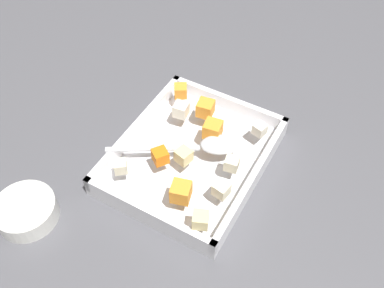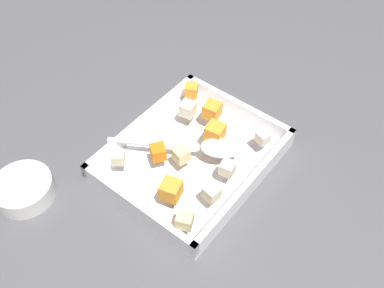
% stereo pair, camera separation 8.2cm
% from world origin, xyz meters
% --- Properties ---
extents(ground_plane, '(4.00, 4.00, 0.00)m').
position_xyz_m(ground_plane, '(0.00, 0.00, 0.00)').
color(ground_plane, '#4C4C51').
extents(baking_dish, '(0.33, 0.27, 0.05)m').
position_xyz_m(baking_dish, '(-0.01, -0.01, 0.01)').
color(baking_dish, silver).
rests_on(baking_dish, ground_plane).
extents(carrot_chunk_corner_ne, '(0.04, 0.04, 0.03)m').
position_xyz_m(carrot_chunk_corner_ne, '(0.04, -0.03, 0.06)').
color(carrot_chunk_corner_ne, orange).
rests_on(carrot_chunk_corner_ne, baking_dish).
extents(carrot_chunk_corner_sw, '(0.04, 0.04, 0.03)m').
position_xyz_m(carrot_chunk_corner_sw, '(-0.07, 0.03, 0.06)').
color(carrot_chunk_corner_sw, orange).
rests_on(carrot_chunk_corner_sw, baking_dish).
extents(carrot_chunk_center, '(0.04, 0.04, 0.03)m').
position_xyz_m(carrot_chunk_center, '(0.10, 0.08, 0.06)').
color(carrot_chunk_center, orange).
rests_on(carrot_chunk_center, baking_dish).
extents(carrot_chunk_heap_side, '(0.04, 0.04, 0.03)m').
position_xyz_m(carrot_chunk_heap_side, '(-0.12, -0.05, 0.06)').
color(carrot_chunk_heap_side, orange).
rests_on(carrot_chunk_heap_side, baking_dish).
extents(carrot_chunk_near_spoon, '(0.04, 0.04, 0.03)m').
position_xyz_m(carrot_chunk_near_spoon, '(0.08, 0.01, 0.06)').
color(carrot_chunk_near_spoon, orange).
rests_on(carrot_chunk_near_spoon, baking_dish).
extents(potato_chunk_front_center, '(0.03, 0.03, 0.03)m').
position_xyz_m(potato_chunk_front_center, '(-0.15, -0.10, 0.06)').
color(potato_chunk_front_center, '#E0CC89').
rests_on(potato_chunk_front_center, baking_dish).
extents(potato_chunk_corner_nw, '(0.03, 0.03, 0.03)m').
position_xyz_m(potato_chunk_corner_nw, '(-0.04, -0.01, 0.06)').
color(potato_chunk_corner_nw, '#E0CC89').
rests_on(potato_chunk_corner_nw, baking_dish).
extents(potato_chunk_far_right, '(0.03, 0.03, 0.02)m').
position_xyz_m(potato_chunk_far_right, '(-0.02, -0.10, 0.06)').
color(potato_chunk_far_right, beige).
rests_on(potato_chunk_far_right, baking_dish).
extents(potato_chunk_under_handle, '(0.03, 0.03, 0.03)m').
position_xyz_m(potato_chunk_under_handle, '(-0.08, -0.11, 0.06)').
color(potato_chunk_under_handle, beige).
rests_on(potato_chunk_under_handle, baking_dish).
extents(potato_chunk_near_right, '(0.03, 0.03, 0.02)m').
position_xyz_m(potato_chunk_near_right, '(-0.12, 0.08, 0.06)').
color(potato_chunk_near_right, beige).
rests_on(potato_chunk_near_right, baking_dish).
extents(parsnip_chunk_mid_left, '(0.03, 0.03, 0.03)m').
position_xyz_m(parsnip_chunk_mid_left, '(0.06, 0.05, 0.06)').
color(parsnip_chunk_mid_left, silver).
rests_on(parsnip_chunk_mid_left, baking_dish).
extents(parsnip_chunk_far_left, '(0.03, 0.03, 0.02)m').
position_xyz_m(parsnip_chunk_far_left, '(0.09, -0.11, 0.06)').
color(parsnip_chunk_far_left, silver).
rests_on(parsnip_chunk_far_left, baking_dish).
extents(serving_spoon, '(0.16, 0.24, 0.02)m').
position_xyz_m(serving_spoon, '(0.01, -0.05, 0.06)').
color(serving_spoon, silver).
rests_on(serving_spoon, baking_dish).
extents(small_prep_bowl, '(0.11, 0.11, 0.04)m').
position_xyz_m(small_prep_bowl, '(-0.26, 0.19, 0.02)').
color(small_prep_bowl, silver).
rests_on(small_prep_bowl, ground_plane).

